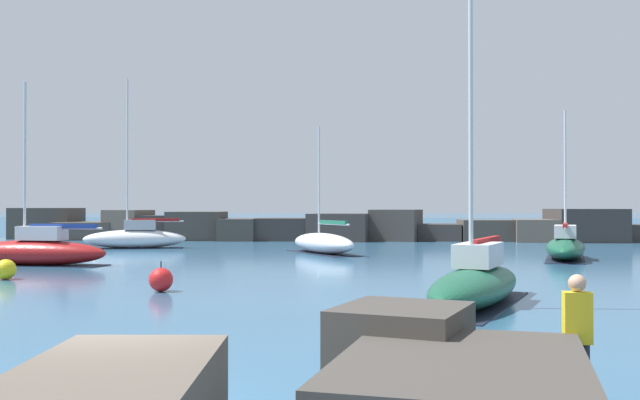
# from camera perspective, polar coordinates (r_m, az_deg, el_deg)

# --- Properties ---
(open_sea_beyond) EXTENTS (400.00, 116.00, 0.01)m
(open_sea_beyond) POSITION_cam_1_polar(r_m,az_deg,el_deg) (117.12, 4.95, -1.86)
(open_sea_beyond) COLOR #235175
(open_sea_beyond) RESTS_ON ground
(breakwater_jetty) EXTENTS (60.25, 6.71, 2.59)m
(breakwater_jetty) POSITION_cam_1_polar(r_m,az_deg,el_deg) (57.13, 2.80, -2.19)
(breakwater_jetty) COLOR #423D38
(breakwater_jetty) RESTS_ON ground
(sailboat_moored_0) EXTENTS (7.12, 2.27, 8.45)m
(sailboat_moored_0) POSITION_cam_1_polar(r_m,az_deg,el_deg) (35.27, -21.79, -3.77)
(sailboat_moored_0) COLOR maroon
(sailboat_moored_0) RESTS_ON ground
(sailboat_moored_1) EXTENTS (3.43, 7.54, 7.70)m
(sailboat_moored_1) POSITION_cam_1_polar(r_m,az_deg,el_deg) (38.58, 19.04, -3.54)
(sailboat_moored_1) COLOR #195138
(sailboat_moored_1) RESTS_ON ground
(sailboat_moored_2) EXTENTS (5.21, 6.81, 7.35)m
(sailboat_moored_2) POSITION_cam_1_polar(r_m,az_deg,el_deg) (41.06, 0.23, -3.45)
(sailboat_moored_2) COLOR silver
(sailboat_moored_2) RESTS_ON ground
(sailboat_moored_3) EXTENTS (3.95, 7.41, 10.50)m
(sailboat_moored_3) POSITION_cam_1_polar(r_m,az_deg,el_deg) (20.02, 12.37, -6.40)
(sailboat_moored_3) COLOR #195138
(sailboat_moored_3) RESTS_ON ground
(sailboat_moored_4) EXTENTS (6.72, 3.51, 10.98)m
(sailboat_moored_4) POSITION_cam_1_polar(r_m,az_deg,el_deg) (47.62, -14.55, -2.90)
(sailboat_moored_4) COLOR silver
(sailboat_moored_4) RESTS_ON ground
(mooring_buoy_orange_near) EXTENTS (0.75, 0.75, 0.95)m
(mooring_buoy_orange_near) POSITION_cam_1_polar(r_m,az_deg,el_deg) (28.80, -23.85, -5.10)
(mooring_buoy_orange_near) COLOR yellow
(mooring_buoy_orange_near) RESTS_ON ground
(mooring_buoy_far_side) EXTENTS (0.76, 0.76, 0.96)m
(mooring_buoy_far_side) POSITION_cam_1_polar(r_m,az_deg,el_deg) (23.22, -12.61, -6.23)
(mooring_buoy_far_side) COLOR red
(mooring_buoy_far_side) RESTS_ON ground
(person_on_rocks) EXTENTS (0.36, 0.23, 1.79)m
(person_on_rocks) POSITION_cam_1_polar(r_m,az_deg,el_deg) (10.22, 19.89, -9.96)
(person_on_rocks) COLOR #282833
(person_on_rocks) RESTS_ON ground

